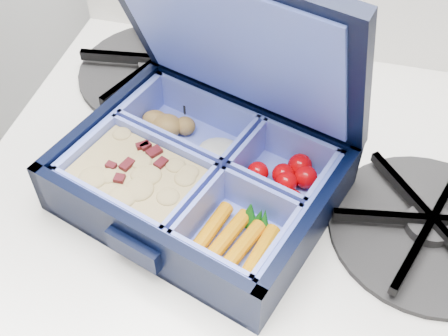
% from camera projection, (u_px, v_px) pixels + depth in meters
% --- Properties ---
extents(bento_box, '(0.27, 0.24, 0.05)m').
position_uv_depth(bento_box, '(200.00, 177.00, 0.50)').
color(bento_box, black).
rests_on(bento_box, stove).
extents(burner_grate, '(0.20, 0.20, 0.02)m').
position_uv_depth(burner_grate, '(430.00, 223.00, 0.48)').
color(burner_grate, black).
rests_on(burner_grate, stove).
extents(burner_grate_rear, '(0.21, 0.21, 0.02)m').
position_uv_depth(burner_grate_rear, '(160.00, 66.00, 0.63)').
color(burner_grate_rear, black).
rests_on(burner_grate_rear, stove).
extents(fork, '(0.11, 0.17, 0.01)m').
position_uv_depth(fork, '(256.00, 118.00, 0.58)').
color(fork, silver).
rests_on(fork, stove).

